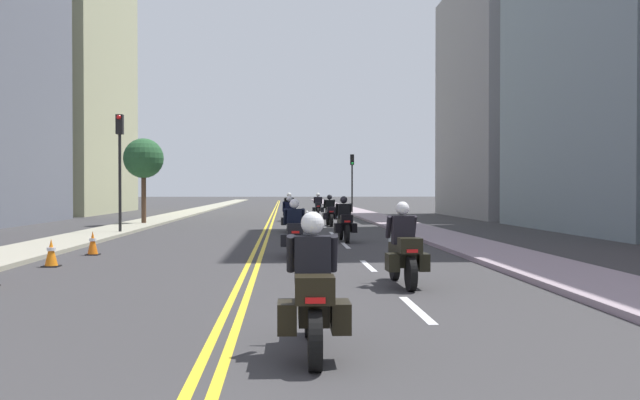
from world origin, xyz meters
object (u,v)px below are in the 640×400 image
object	(u,v)px
traffic_cone_2	(93,243)
street_tree_0	(144,159)
motorcycle_2	(294,234)
motorcycle_7	(318,207)
motorcycle_4	(290,217)
traffic_cone_0	(51,253)
traffic_light_near	(120,152)
traffic_light_far	(352,173)
motorcycle_6	(289,210)
motorcycle_3	(344,223)
motorcycle_0	(313,297)
motorcycle_5	(330,213)
motorcycle_1	(404,252)

from	to	relation	value
traffic_cone_2	street_tree_0	world-z (taller)	street_tree_0
motorcycle_2	motorcycle_7	xyz separation A→B (m)	(1.98, 26.82, 0.02)
motorcycle_4	traffic_cone_0	xyz separation A→B (m)	(-5.74, -12.94, -0.32)
traffic_light_near	traffic_light_far	bearing A→B (deg)	63.11
motorcycle_7	street_tree_0	size ratio (longest dim) A/B	0.50
motorcycle_6	traffic_cone_2	size ratio (longest dim) A/B	3.24
motorcycle_2	motorcycle_3	world-z (taller)	motorcycle_3
motorcycle_0	motorcycle_2	distance (m)	10.97
motorcycle_3	motorcycle_5	xyz separation A→B (m)	(0.19, 10.34, -0.01)
traffic_cone_2	motorcycle_5	bearing A→B (deg)	62.84
motorcycle_1	motorcycle_3	world-z (taller)	motorcycle_3
motorcycle_5	motorcycle_4	bearing A→B (deg)	-116.06
motorcycle_7	traffic_light_near	distance (m)	19.34
traffic_light_near	motorcycle_7	bearing A→B (deg)	62.17
motorcycle_5	traffic_cone_2	bearing A→B (deg)	-120.21
motorcycle_3	traffic_cone_0	xyz separation A→B (m)	(-7.60, -7.43, -0.33)
traffic_cone_0	motorcycle_1	bearing A→B (deg)	-25.47
motorcycle_7	traffic_cone_2	xyz separation A→B (m)	(-7.59, -25.90, -0.32)
traffic_cone_2	traffic_light_far	xyz separation A→B (m)	(10.49, 32.32, 2.77)
motorcycle_1	motorcycle_4	world-z (taller)	motorcycle_1
motorcycle_7	traffic_cone_2	bearing A→B (deg)	-104.78
motorcycle_1	motorcycle_7	world-z (taller)	motorcycle_7
motorcycle_6	traffic_light_far	distance (m)	12.80
motorcycle_1	motorcycle_6	xyz separation A→B (m)	(-1.93, 27.33, 0.01)
motorcycle_6	street_tree_0	world-z (taller)	street_tree_0
motorcycle_0	traffic_light_near	distance (m)	22.16
motorcycle_0	traffic_cone_2	xyz separation A→B (m)	(-5.64, 11.88, -0.30)
motorcycle_6	traffic_light_far	xyz separation A→B (m)	(4.85, 11.59, 2.44)
motorcycle_0	motorcycle_5	xyz separation A→B (m)	(1.99, 26.74, 0.01)
motorcycle_4	traffic_cone_0	world-z (taller)	motorcycle_4
motorcycle_6	motorcycle_5	bearing A→B (deg)	-74.69
motorcycle_0	motorcycle_1	bearing A→B (deg)	70.43
motorcycle_5	traffic_light_far	world-z (taller)	traffic_light_far
motorcycle_7	motorcycle_6	bearing A→B (deg)	-109.05
motorcycle_2	motorcycle_3	bearing A→B (deg)	70.27
motorcycle_5	traffic_light_near	world-z (taller)	traffic_light_near
motorcycle_3	motorcycle_7	xyz separation A→B (m)	(0.16, 21.39, 0.00)
motorcycle_2	traffic_cone_2	xyz separation A→B (m)	(-5.61, 0.91, -0.31)
motorcycle_4	street_tree_0	distance (m)	10.08
motorcycle_3	motorcycle_0	bearing A→B (deg)	-99.01
traffic_light_far	street_tree_0	bearing A→B (deg)	-127.56
street_tree_0	motorcycle_6	bearing A→B (deg)	30.82
motorcycle_1	traffic_cone_0	size ratio (longest dim) A/B	3.29
motorcycle_2	traffic_cone_0	distance (m)	6.12
motorcycle_3	motorcycle_4	xyz separation A→B (m)	(-1.86, 5.51, -0.01)
motorcycle_6	traffic_light_near	xyz separation A→B (m)	(-7.00, -11.77, 2.71)
motorcycle_3	traffic_light_far	bearing A→B (deg)	80.95
motorcycle_5	traffic_light_far	distance (m)	17.87
motorcycle_5	traffic_light_near	size ratio (longest dim) A/B	0.44
motorcycle_4	traffic_light_near	xyz separation A→B (m)	(-6.92, -1.06, 2.73)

